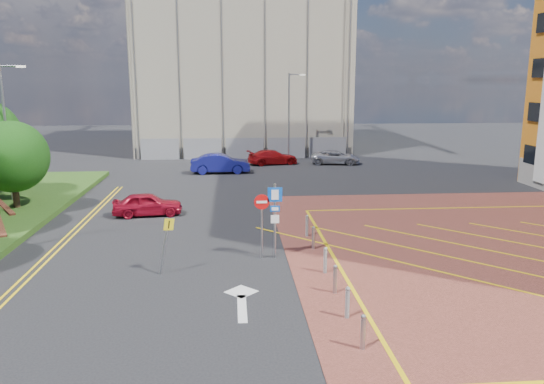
{
  "coord_description": "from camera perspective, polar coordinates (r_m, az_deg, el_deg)",
  "views": [
    {
      "loc": [
        -1.27,
        -20.35,
        7.39
      ],
      "look_at": [
        0.64,
        4.35,
        2.14
      ],
      "focal_mm": 35.0,
      "sensor_mm": 36.0,
      "label": 1
    }
  ],
  "objects": [
    {
      "name": "construction_building",
      "position": [
        60.47,
        -3.31,
        15.36
      ],
      "size": [
        21.2,
        19.2,
        22.0
      ],
      "primitive_type": "cube",
      "color": "#9E9781",
      "rests_on": "ground"
    },
    {
      "name": "sign_cluster",
      "position": [
        22.08,
        -0.21,
        -2.3
      ],
      "size": [
        1.17,
        0.12,
        3.2
      ],
      "color": "#9EA0A8",
      "rests_on": "ground"
    },
    {
      "name": "lamp_left_far",
      "position": [
        35.03,
        -26.61,
        6.23
      ],
      "size": [
        1.53,
        0.16,
        8.0
      ],
      "color": "#9EA0A8",
      "rests_on": "grass_bed"
    },
    {
      "name": "tree_c",
      "position": [
        32.99,
        -26.17,
        3.42
      ],
      "size": [
        4.0,
        4.0,
        4.9
      ],
      "color": "#3D2B1C",
      "rests_on": "grass_bed"
    },
    {
      "name": "bollard_row",
      "position": [
        20.24,
        6.07,
        -8.1
      ],
      "size": [
        0.14,
        11.14,
        0.9
      ],
      "color": "#9EA0A8",
      "rests_on": "forecourt"
    },
    {
      "name": "car_silver_back",
      "position": [
        47.89,
        6.84,
        3.73
      ],
      "size": [
        4.68,
        2.73,
        1.22
      ],
      "primitive_type": "imported",
      "rotation": [
        0.0,
        0.0,
        1.41
      ],
      "color": "#A6A6AD",
      "rests_on": "ground"
    },
    {
      "name": "car_blue_back",
      "position": [
        43.05,
        -5.59,
        3.07
      ],
      "size": [
        4.81,
        1.82,
        1.57
      ],
      "primitive_type": "imported",
      "rotation": [
        0.0,
        0.0,
        1.6
      ],
      "color": "navy",
      "rests_on": "ground"
    },
    {
      "name": "car_red_back",
      "position": [
        47.35,
        0.08,
        3.77
      ],
      "size": [
        4.74,
        2.68,
        1.3
      ],
      "primitive_type": "imported",
      "rotation": [
        0.0,
        0.0,
        1.77
      ],
      "color": "#A00D10",
      "rests_on": "ground"
    },
    {
      "name": "ground",
      "position": [
        21.69,
        -0.8,
        -7.97
      ],
      "size": [
        140.0,
        140.0,
        0.0
      ],
      "primitive_type": "plane",
      "color": "black",
      "rests_on": "ground"
    },
    {
      "name": "warning_sign",
      "position": [
        20.78,
        -11.34,
        -4.95
      ],
      "size": [
        0.67,
        0.4,
        2.25
      ],
      "color": "#9EA0A8",
      "rests_on": "ground"
    },
    {
      "name": "construction_fence",
      "position": [
        50.81,
        -1.82,
        4.73
      ],
      "size": [
        21.6,
        0.06,
        2.0
      ],
      "primitive_type": "cube",
      "color": "gray",
      "rests_on": "ground"
    },
    {
      "name": "car_red_left",
      "position": [
        30.21,
        -13.25,
        -1.27
      ],
      "size": [
        3.94,
        1.97,
        1.29
      ],
      "primitive_type": "imported",
      "rotation": [
        0.0,
        0.0,
        1.69
      ],
      "color": "maroon",
      "rests_on": "ground"
    },
    {
      "name": "lamp_back",
      "position": [
        48.74,
        1.92,
        8.39
      ],
      "size": [
        1.53,
        0.16,
        8.0
      ],
      "color": "#9EA0A8",
      "rests_on": "ground"
    }
  ]
}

